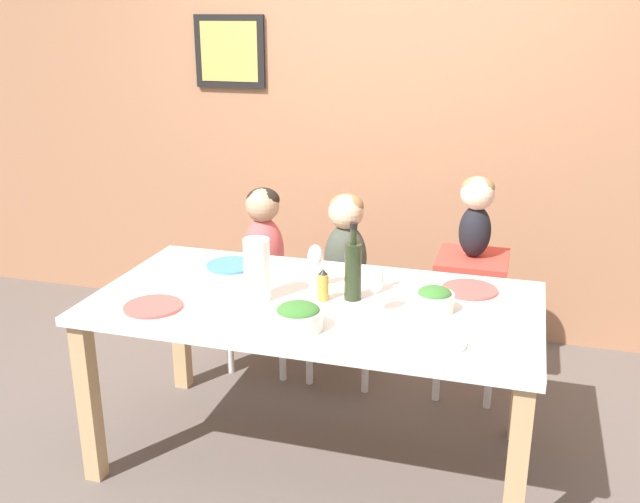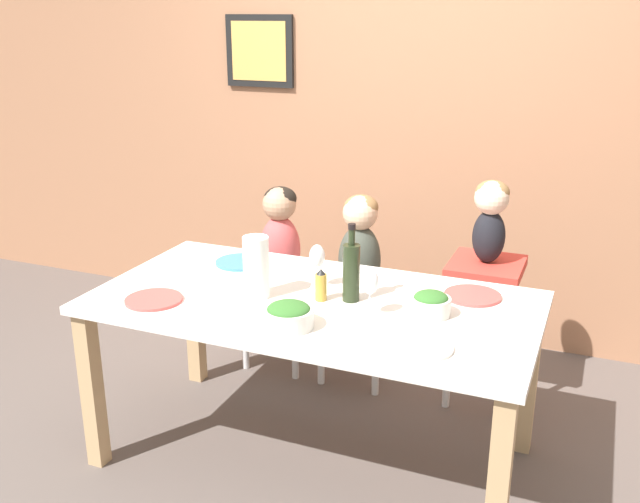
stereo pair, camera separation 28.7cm
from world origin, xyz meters
The scene contains 20 objects.
ground_plane centered at (0.00, 0.00, 0.00)m, with size 14.00×14.00×0.00m, color #564C47.
wall_back centered at (0.00, 1.48, 1.35)m, with size 10.00×0.09×2.70m.
dining_table centered at (0.00, 0.00, 0.65)m, with size 1.78×0.91×0.74m.
chair_far_left centered at (-0.51, 0.75, 0.40)m, with size 0.39×0.42×0.47m.
chair_far_center centered at (-0.07, 0.75, 0.40)m, with size 0.39×0.42×0.47m.
chair_right_highchair centered at (0.56, 0.75, 0.57)m, with size 0.33×0.36×0.72m.
person_child_left centered at (-0.51, 0.75, 0.75)m, with size 0.22×0.20×0.51m.
person_child_center centered at (-0.07, 0.75, 0.75)m, with size 0.22×0.20×0.51m.
person_baby_right centered at (0.56, 0.75, 0.96)m, with size 0.16×0.16×0.39m.
wine_bottle centered at (0.14, 0.04, 0.86)m, with size 0.07×0.07×0.32m.
paper_towel_roll centered at (-0.22, -0.06, 0.86)m, with size 0.10×0.10×0.25m.
wine_glass_near centered at (0.26, -0.07, 0.87)m, with size 0.07×0.07×0.19m.
wine_glass_far centered at (-0.04, 0.13, 0.87)m, with size 0.07×0.07×0.19m.
salad_bowl_large centered at (0.02, -0.28, 0.78)m, with size 0.19×0.19×0.10m.
salad_bowl_small centered at (0.47, 0.02, 0.78)m, with size 0.15×0.15×0.10m.
dinner_plate_front_left centered at (-0.58, -0.27, 0.74)m, with size 0.23×0.23×0.01m.
dinner_plate_back_left centered at (-0.48, 0.26, 0.74)m, with size 0.23×0.23×0.01m.
dinner_plate_back_right centered at (0.59, 0.26, 0.74)m, with size 0.23×0.23×0.01m.
dinner_plate_front_right centered at (0.51, -0.27, 0.74)m, with size 0.23×0.23×0.01m.
condiment_bottle_hot_sauce centered at (0.03, 0.00, 0.80)m, with size 0.05×0.05×0.13m.
Camera 1 is at (0.77, -2.54, 1.84)m, focal length 40.00 mm.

